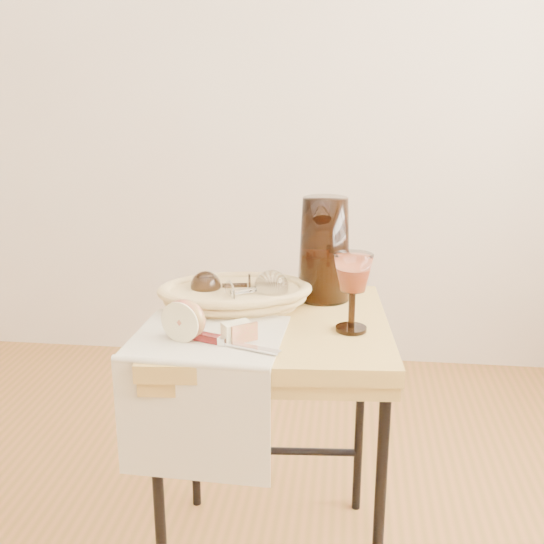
% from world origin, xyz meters
% --- Properties ---
extents(wall_back, '(3.60, 0.00, 2.70)m').
position_xyz_m(wall_back, '(0.00, 1.80, 1.35)').
color(wall_back, beige).
rests_on(wall_back, ground).
extents(side_table, '(0.56, 0.56, 0.66)m').
position_xyz_m(side_table, '(0.48, 0.50, 0.33)').
color(side_table, olive).
rests_on(side_table, floor).
extents(tea_towel, '(0.33, 0.29, 0.01)m').
position_xyz_m(tea_towel, '(0.36, 0.38, 0.67)').
color(tea_towel, beige).
rests_on(tea_towel, side_table).
extents(bread_basket, '(0.37, 0.29, 0.05)m').
position_xyz_m(bread_basket, '(0.38, 0.57, 0.69)').
color(bread_basket, '#A4753B').
rests_on(bread_basket, side_table).
extents(goblet_lying_a, '(0.13, 0.09, 0.07)m').
position_xyz_m(goblet_lying_a, '(0.35, 0.59, 0.71)').
color(goblet_lying_a, '#3D2A1C').
rests_on(goblet_lying_a, bread_basket).
extents(goblet_lying_b, '(0.16, 0.14, 0.08)m').
position_xyz_m(goblet_lying_b, '(0.43, 0.55, 0.72)').
color(goblet_lying_b, white).
rests_on(goblet_lying_b, bread_basket).
extents(pitcher, '(0.21, 0.27, 0.29)m').
position_xyz_m(pitcher, '(0.59, 0.67, 0.79)').
color(pitcher, black).
rests_on(pitcher, side_table).
extents(wine_goblet, '(0.10, 0.10, 0.18)m').
position_xyz_m(wine_goblet, '(0.66, 0.45, 0.75)').
color(wine_goblet, white).
rests_on(wine_goblet, side_table).
extents(apple_half, '(0.10, 0.07, 0.09)m').
position_xyz_m(apple_half, '(0.32, 0.35, 0.71)').
color(apple_half, '#B52535').
rests_on(apple_half, tea_towel).
extents(apple_wedge, '(0.07, 0.06, 0.04)m').
position_xyz_m(apple_wedge, '(0.42, 0.36, 0.69)').
color(apple_wedge, beige).
rests_on(apple_wedge, tea_towel).
extents(table_knife, '(0.21, 0.09, 0.02)m').
position_xyz_m(table_knife, '(0.41, 0.33, 0.68)').
color(table_knife, silver).
rests_on(table_knife, tea_towel).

